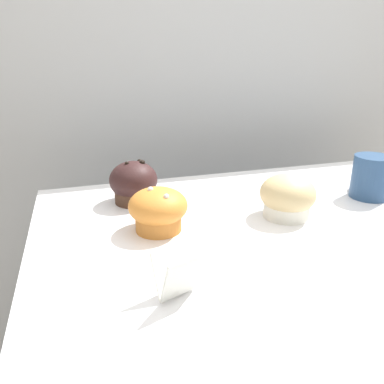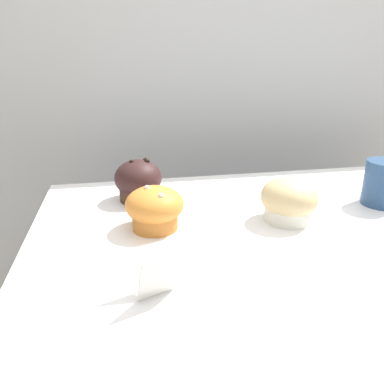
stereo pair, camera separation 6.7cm
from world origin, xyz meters
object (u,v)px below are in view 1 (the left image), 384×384
Objects in this scene: muffin_back_left at (158,209)px; coffee_cup at (371,176)px; muffin_front_center at (287,197)px; muffin_back_right at (134,183)px.

coffee_cup is at bearing 3.19° from muffin_back_left.
muffin_front_center is at bearing -3.22° from muffin_back_left.
muffin_back_right is at bearing 166.20° from coffee_cup.
muffin_back_right reaches higher than muffin_back_left.
muffin_front_center reaches higher than muffin_back_left.
muffin_front_center is at bearing -31.21° from muffin_back_right.
muffin_back_left is 0.45m from coffee_cup.
muffin_back_right is 0.85× the size of coffee_cup.
muffin_back_left is 0.89× the size of coffee_cup.
muffin_front_center is at bearing -169.93° from coffee_cup.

